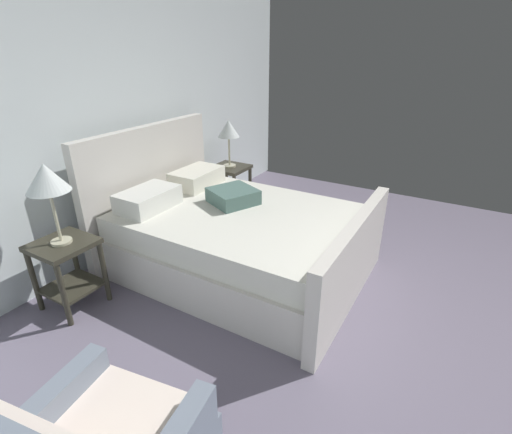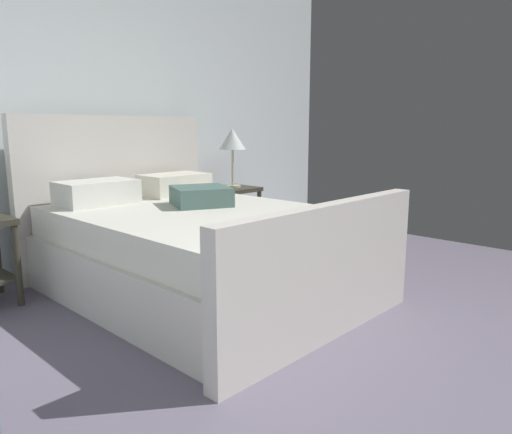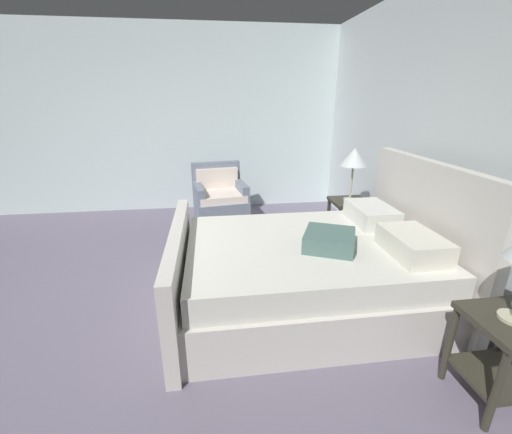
{
  "view_description": "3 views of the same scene",
  "coord_description": "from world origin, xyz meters",
  "views": [
    {
      "loc": [
        -2.62,
        0.04,
        2.03
      ],
      "look_at": [
        -0.36,
        1.36,
        0.83
      ],
      "focal_mm": 26.51,
      "sensor_mm": 36.0,
      "label": 1
    },
    {
      "loc": [
        -2.08,
        -0.8,
        1.2
      ],
      "look_at": [
        0.01,
        1.19,
        0.66
      ],
      "focal_mm": 33.61,
      "sensor_mm": 36.0,
      "label": 2
    },
    {
      "loc": [
        2.64,
        1.0,
        1.81
      ],
      "look_at": [
        -0.07,
        1.37,
        0.82
      ],
      "focal_mm": 23.24,
      "sensor_mm": 36.0,
      "label": 3
    }
  ],
  "objects": [
    {
      "name": "ground_plane",
      "position": [
        0.0,
        0.0,
        -0.01
      ],
      "size": [
        5.94,
        6.19,
        0.02
      ],
      "primitive_type": "cube",
      "color": "slate"
    },
    {
      "name": "nightstand_left",
      "position": [
        -1.12,
        2.7,
        0.4
      ],
      "size": [
        0.44,
        0.44,
        0.6
      ],
      "color": "#312E23",
      "rests_on": "ground"
    },
    {
      "name": "wall_back",
      "position": [
        0.0,
        3.16,
        1.44
      ],
      "size": [
        6.06,
        0.12,
        2.87
      ],
      "primitive_type": "cube",
      "color": "silver",
      "rests_on": "ground"
    },
    {
      "name": "wall_side_left",
      "position": [
        -3.03,
        0.0,
        1.44
      ],
      "size": [
        0.12,
        6.31,
        2.87
      ],
      "primitive_type": "cube",
      "color": "silver",
      "rests_on": "ground"
    },
    {
      "name": "bed",
      "position": [
        0.07,
        1.86,
        0.36
      ],
      "size": [
        1.74,
        2.31,
        1.29
      ],
      "color": "beige",
      "rests_on": "ground"
    },
    {
      "name": "table_lamp_left",
      "position": [
        -1.12,
        2.7,
        1.13
      ],
      "size": [
        0.32,
        0.32,
        0.65
      ],
      "color": "#B7B293",
      "rests_on": "nightstand_left"
    },
    {
      "name": "armchair",
      "position": [
        -2.08,
        1.11,
        0.35
      ],
      "size": [
        0.83,
        0.82,
        0.9
      ],
      "color": "slate",
      "rests_on": "ground"
    },
    {
      "name": "nightstand_right",
      "position": [
        1.25,
        2.69,
        0.4
      ],
      "size": [
        0.44,
        0.44,
        0.6
      ],
      "color": "#312E23",
      "rests_on": "ground"
    }
  ]
}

